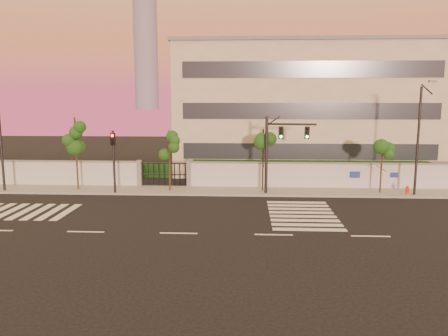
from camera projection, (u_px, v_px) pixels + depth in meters
The scene contains 15 objects.
ground at pixel (179, 233), 23.03m from camera, with size 120.00×120.00×0.00m, color black.
sidewalk at pixel (200, 191), 33.37m from camera, with size 60.00×3.00×0.15m, color gray.
perimeter_wall at pixel (203, 175), 34.69m from camera, with size 60.00×0.36×2.20m.
hedge_row at pixel (218, 172), 37.38m from camera, with size 41.00×4.25×1.80m.
institutional_building at pixel (301, 108), 43.31m from camera, with size 24.40×12.40×12.25m.
distant_skyscraper at pixel (145, 16), 292.79m from camera, with size 16.00×16.00×118.00m.
road_markings at pixel (162, 214), 26.81m from camera, with size 57.00×7.62×0.02m.
street_tree_c at pixel (76, 137), 33.03m from camera, with size 1.62×1.29×5.66m.
street_tree_d at pixel (170, 147), 32.69m from camera, with size 1.65×1.31×4.70m.
street_tree_e at pixel (263, 146), 32.64m from camera, with size 1.47×1.17×4.80m.
street_tree_f at pixel (382, 156), 32.03m from camera, with size 1.51×1.20×3.88m.
traffic_signal_main at pixel (277, 146), 31.66m from camera, with size 3.65×0.74×5.79m.
traffic_signal_secondary at pixel (114, 154), 31.94m from camera, with size 0.37×0.35×4.75m.
streetlight_east at pixel (419, 136), 30.85m from camera, with size 0.49×1.99×8.26m.
fire_hydrant at pixel (407, 191), 31.93m from camera, with size 0.29×0.28×0.75m.
Camera 1 is at (3.51, -22.06, 7.01)m, focal length 35.00 mm.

